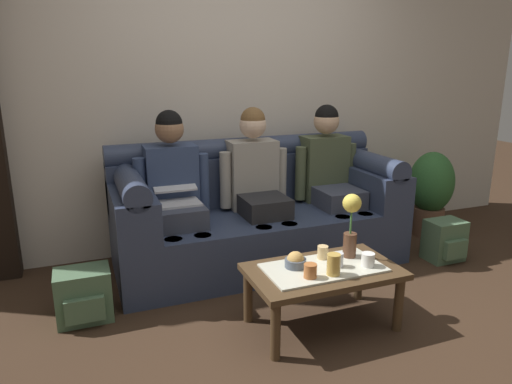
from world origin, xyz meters
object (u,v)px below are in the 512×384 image
at_px(cup_far_center, 323,252).
at_px(cup_far_left, 311,271).
at_px(person_middle, 257,181).
at_px(backpack_left, 84,296).
at_px(potted_plant, 431,190).
at_px(person_right, 330,174).
at_px(cup_far_right, 338,260).
at_px(coffee_table, 323,276).
at_px(couch, 257,216).
at_px(person_left, 175,189).
at_px(snack_bowl, 296,261).
at_px(cup_near_left, 368,260).
at_px(backpack_right, 445,241).
at_px(cup_near_right, 333,264).
at_px(flower_vase, 351,221).

bearing_deg(cup_far_center, cup_far_left, -132.61).
height_order(person_middle, backpack_left, person_middle).
relative_size(backpack_left, potted_plant, 0.42).
height_order(person_right, cup_far_right, person_right).
bearing_deg(person_middle, coffee_table, -90.00).
bearing_deg(couch, cup_far_left, -96.80).
relative_size(person_left, cup_far_left, 15.30).
bearing_deg(coffee_table, person_left, 121.30).
bearing_deg(person_left, cup_far_left, -66.48).
height_order(couch, coffee_table, couch).
height_order(cup_far_left, potted_plant, potted_plant).
bearing_deg(person_left, snack_bowl, -63.88).
height_order(person_right, snack_bowl, person_right).
bearing_deg(person_right, cup_far_left, -123.98).
distance_m(person_right, cup_near_left, 1.24).
height_order(person_middle, cup_far_center, person_middle).
distance_m(couch, potted_plant, 1.70).
relative_size(person_middle, backpack_left, 3.74).
xyz_separation_m(person_right, potted_plant, (1.05, -0.03, -0.23)).
bearing_deg(couch, person_left, -179.68).
height_order(cup_far_left, backpack_right, cup_far_left).
height_order(couch, cup_near_right, couch).
distance_m(cup_far_center, backpack_left, 1.49).
bearing_deg(backpack_right, person_left, 164.99).
height_order(couch, person_left, person_left).
xyz_separation_m(coffee_table, cup_far_left, (-0.14, -0.10, 0.10)).
distance_m(couch, cup_far_center, 0.96).
xyz_separation_m(coffee_table, cup_far_center, (0.06, 0.11, 0.10)).
height_order(coffee_table, potted_plant, potted_plant).
distance_m(cup_near_left, cup_far_left, 0.39).
bearing_deg(cup_near_left, person_left, 127.97).
height_order(couch, cup_far_right, couch).
height_order(snack_bowl, cup_far_left, snack_bowl).
xyz_separation_m(snack_bowl, backpack_left, (-1.18, 0.53, -0.26)).
bearing_deg(backpack_right, person_right, 144.05).
height_order(snack_bowl, backpack_right, snack_bowl).
bearing_deg(cup_far_left, flower_vase, 26.34).
bearing_deg(backpack_right, potted_plant, 61.51).
distance_m(person_middle, cup_near_right, 1.20).
relative_size(flower_vase, snack_bowl, 3.16).
xyz_separation_m(person_left, person_right, (1.30, 0.00, 0.00)).
bearing_deg(backpack_right, cup_near_left, -152.71).
relative_size(person_left, cup_far_right, 14.40).
height_order(cup_near_left, cup_far_left, same).
xyz_separation_m(couch, backpack_right, (1.41, -0.56, -0.21)).
xyz_separation_m(person_middle, backpack_left, (-1.33, -0.48, -0.50)).
distance_m(cup_near_right, cup_far_center, 0.23).
distance_m(snack_bowl, cup_near_left, 0.43).
bearing_deg(cup_far_center, person_middle, 93.34).
bearing_deg(potted_plant, couch, 179.05).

